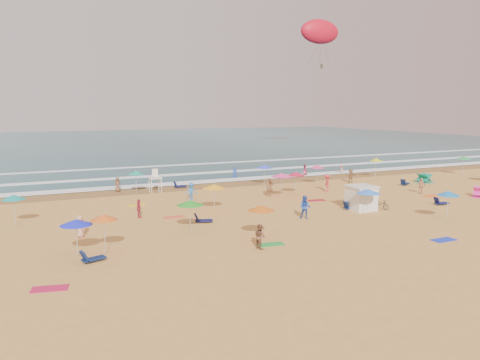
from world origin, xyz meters
name	(u,v)px	position (x,y,z in m)	size (l,w,h in m)	color
ground	(274,205)	(0.00, 0.00, 0.00)	(220.00, 220.00, 0.00)	gold
ocean	(113,143)	(0.00, 84.00, 0.00)	(220.00, 140.00, 0.18)	#0C4756
wet_sand	(221,185)	(0.00, 12.50, 0.01)	(220.00, 220.00, 0.00)	olive
surf_foam	(195,174)	(0.00, 21.32, 0.10)	(200.00, 18.70, 0.05)	white
cabana	(361,199)	(5.76, -4.84, 1.00)	(2.00, 2.00, 2.00)	silver
cabana_roof	(362,186)	(5.76, -4.84, 2.06)	(2.20, 2.20, 0.12)	silver
bicycle	(381,204)	(7.66, -5.14, 0.42)	(0.56, 1.61, 0.85)	black
lifeguard_stand	(155,183)	(-8.09, 10.62, 1.05)	(1.20, 1.20, 2.10)	white
beach_umbrellas	(297,180)	(2.39, 0.10, 2.15)	(54.25, 23.41, 0.72)	teal
loungers	(295,210)	(0.28, -3.07, 0.17)	(43.20, 25.85, 0.34)	#0F144C
towels	(268,214)	(-2.17, -2.91, 0.01)	(41.08, 21.83, 0.03)	#BC1744
popup_tents	(451,184)	(21.39, -0.46, 0.60)	(4.31, 11.40, 1.20)	#E0319A
beachgoers	(270,188)	(1.87, 4.37, 0.80)	(43.82, 27.87, 2.14)	#264BB5
parasail	(320,32)	(36.59, 47.57, 24.25)	(8.95, 3.13, 9.91)	red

